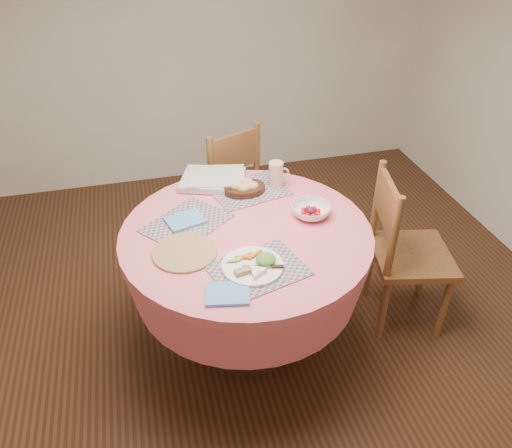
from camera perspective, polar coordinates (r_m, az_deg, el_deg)
The scene contains 16 objects.
ground at distance 2.94m, azimuth -0.97°, elevation -12.75°, with size 4.00×4.00×0.00m, color #331C0F.
room_envelope at distance 2.04m, azimuth -1.47°, elevation 21.95°, with size 4.01×4.01×2.71m.
dining_table at distance 2.56m, azimuth -1.09°, elevation -4.30°, with size 1.24×1.24×0.75m.
chair_right at distance 2.86m, azimuth 16.50°, elevation -2.79°, with size 0.50×0.52×0.94m.
chair_back at distance 3.35m, azimuth -3.68°, elevation 4.49°, with size 0.55×0.54×0.92m.
placemat_front at distance 2.20m, azimuth 0.25°, elevation -5.23°, with size 0.40×0.30×0.01m, color #126756.
placemat_left at distance 2.51m, azimuth -7.88°, elevation 0.11°, with size 0.40×0.30×0.01m, color #126756.
placemat_back at distance 2.76m, azimuth -0.81°, elevation 3.89°, with size 0.40×0.30×0.01m, color #126756.
wicker_trivet at distance 2.31m, azimuth -8.13°, elevation -3.21°, with size 0.30×0.30×0.01m, color brown.
napkin_near at distance 2.08m, azimuth -3.28°, elevation -7.96°, with size 0.18×0.14×0.01m, color #528DD3.
napkin_far at distance 2.51m, azimuth -8.11°, elevation 0.42°, with size 0.18×0.14×0.01m, color #528DD3.
dinner_plate at distance 2.19m, azimuth -0.19°, elevation -4.70°, with size 0.27×0.27×0.05m.
bread_bowl at distance 2.72m, azimuth -1.33°, elevation 4.24°, with size 0.23×0.23×0.08m.
latte_mug at distance 2.76m, azimuth 2.34°, elevation 5.71°, with size 0.12×0.08×0.14m.
fruit_bowl at distance 2.54m, azimuth 6.28°, elevation 1.51°, with size 0.25×0.25×0.06m.
newspaper_stack at distance 2.82m, azimuth -4.90°, elevation 5.14°, with size 0.41×0.37×0.04m.
Camera 1 is at (-0.44, -1.94, 2.16)m, focal length 35.00 mm.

